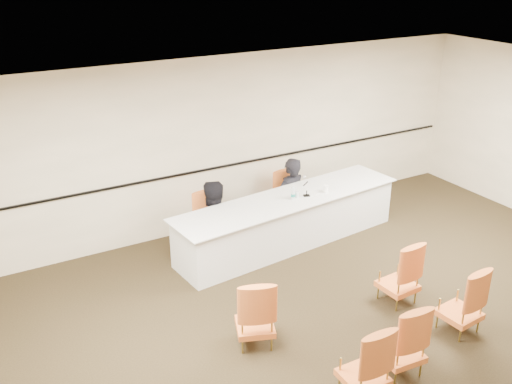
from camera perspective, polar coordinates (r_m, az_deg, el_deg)
floor at (r=7.55m, az=11.39°, el=-14.62°), size 10.00×10.00×0.00m
ceiling at (r=6.21m, az=13.56°, el=7.90°), size 10.00×10.00×0.00m
wall_back at (r=9.82m, az=-3.12°, el=4.90°), size 10.00×0.04×3.00m
wall_rail at (r=9.92m, az=-2.96°, el=2.65°), size 9.80×0.04×0.03m
panel_table at (r=9.49m, az=3.29°, el=-2.87°), size 4.17×1.35×0.82m
panelist_main at (r=10.20m, az=3.43°, el=-1.02°), size 0.66×0.48×1.67m
panelist_main_chair at (r=10.17m, az=3.44°, el=-0.62°), size 0.55×0.55×0.95m
panelist_second at (r=9.40m, az=-4.42°, el=-3.91°), size 0.87×0.68×1.75m
panelist_second_chair at (r=9.32m, az=-4.45°, el=-2.97°), size 0.55×0.55×0.95m
papers at (r=9.47m, az=5.29°, el=-0.25°), size 0.34×0.27×0.00m
microphone at (r=9.34m, az=5.10°, el=0.46°), size 0.18×0.25×0.31m
water_bottle at (r=9.24m, az=3.73°, el=-0.03°), size 0.09×0.09×0.23m
drinking_glass at (r=9.32m, az=4.13°, el=-0.27°), size 0.08×0.08×0.10m
coffee_cup at (r=9.57m, az=7.00°, el=0.32°), size 0.10×0.10×0.13m
aud_chair_front_left at (r=7.14m, az=-0.11°, el=-11.81°), size 0.65×0.65×0.95m
aud_chair_front_right at (r=8.16m, az=14.12°, el=-7.72°), size 0.53×0.53×0.95m
aud_chair_back_left at (r=6.52m, az=10.80°, el=-16.22°), size 0.51×0.51×0.95m
aud_chair_back_mid at (r=6.92m, az=14.32°, el=-13.93°), size 0.54×0.54×0.95m
aud_chair_back_right at (r=7.81m, az=19.85°, el=-10.02°), size 0.54×0.54×0.95m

